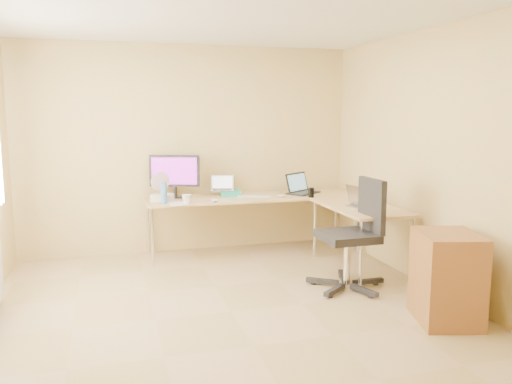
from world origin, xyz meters
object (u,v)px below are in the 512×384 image
object	(u,v)px
laptop_center	(222,183)
water_bottle	(164,193)
monitor	(175,176)
desk_main	(253,225)
desk_return	(360,238)
laptop_black	(303,183)
office_chair	(347,240)
keyboard	(254,196)
desk_fan	(160,186)
mug	(187,199)
cabinet	(447,280)
laptop_return	(361,198)

from	to	relation	value
laptop_center	water_bottle	size ratio (longest dim) A/B	1.18
water_bottle	monitor	bearing A→B (deg)	66.25
desk_main	desk_return	xyz separation A→B (m)	(0.98, -1.00, 0.00)
desk_return	monitor	world-z (taller)	monitor
desk_return	water_bottle	distance (m)	2.29
laptop_black	office_chair	world-z (taller)	office_chair
monitor	water_bottle	distance (m)	0.47
monitor	office_chair	distance (m)	2.33
keyboard	office_chair	xyz separation A→B (m)	(0.55, -1.50, -0.24)
keyboard	water_bottle	bearing A→B (deg)	-151.76
laptop_black	desk_fan	size ratio (longest dim) A/B	1.45
desk_return	office_chair	xyz separation A→B (m)	(-0.43, -0.55, 0.14)
mug	cabinet	xyz separation A→B (m)	(1.86, -2.26, -0.42)
desk_main	desk_fan	bearing A→B (deg)	171.22
monitor	keyboard	xyz separation A→B (m)	(0.94, -0.22, -0.25)
cabinet	desk_main	bearing A→B (deg)	126.55
cabinet	laptop_center	bearing A→B (deg)	131.32
monitor	mug	xyz separation A→B (m)	(0.07, -0.46, -0.21)
desk_return	cabinet	distance (m)	1.56
office_chair	keyboard	bearing A→B (deg)	109.41
monitor	cabinet	world-z (taller)	monitor
laptop_return	desk_main	bearing A→B (deg)	30.99
desk_main	keyboard	size ratio (longest dim) A/B	6.61
desk_return	keyboard	xyz separation A→B (m)	(-0.98, 0.94, 0.37)
keyboard	mug	xyz separation A→B (m)	(-0.87, -0.24, 0.04)
desk_return	laptop_black	bearing A→B (deg)	106.09
laptop_center	water_bottle	world-z (taller)	water_bottle
keyboard	water_bottle	distance (m)	1.14
office_chair	desk_return	bearing A→B (deg)	51.65
keyboard	cabinet	xyz separation A→B (m)	(0.99, -2.50, -0.38)
desk_main	laptop_center	bearing A→B (deg)	151.07
desk_main	desk_return	bearing A→B (deg)	-45.73
desk_main	office_chair	bearing A→B (deg)	-70.60
mug	keyboard	bearing A→B (deg)	15.45
keyboard	cabinet	bearing A→B (deg)	-49.57
desk_fan	cabinet	distance (m)	3.49
monitor	water_bottle	world-z (taller)	monitor
keyboard	water_bottle	world-z (taller)	water_bottle
mug	desk_fan	world-z (taller)	desk_fan
desk_return	keyboard	bearing A→B (deg)	136.00
laptop_black	cabinet	size ratio (longest dim) A/B	0.52
desk_fan	keyboard	bearing A→B (deg)	-31.42
laptop_return	cabinet	distance (m)	1.58
monitor	water_bottle	size ratio (longest dim) A/B	2.50
laptop_center	laptop_black	size ratio (longest dim) A/B	0.69
laptop_center	laptop_return	size ratio (longest dim) A/B	0.97
desk_return	desk_fan	xyz separation A→B (m)	(-2.10, 1.17, 0.51)
office_chair	cabinet	distance (m)	1.10
laptop_center	cabinet	bearing A→B (deg)	-51.53
laptop_center	monitor	bearing A→B (deg)	-165.11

